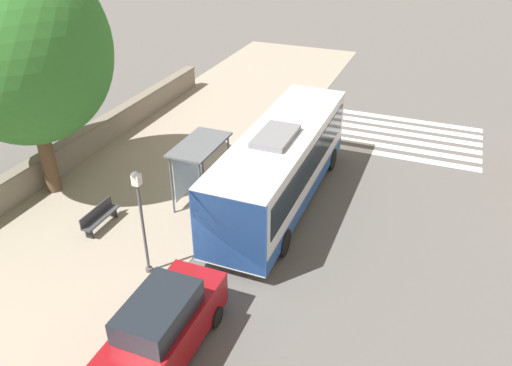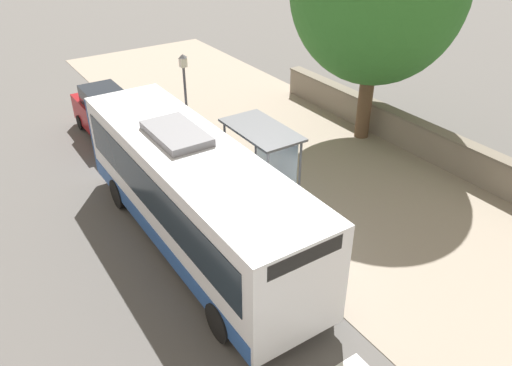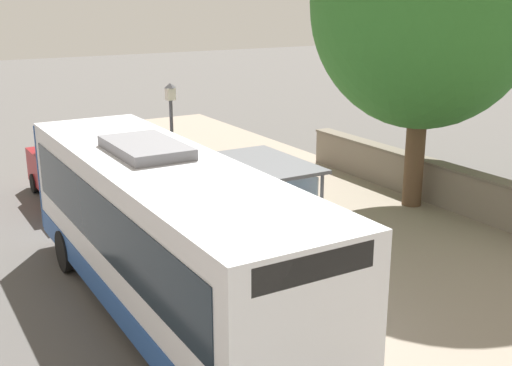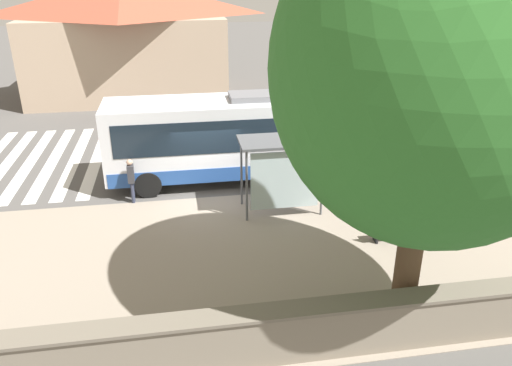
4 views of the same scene
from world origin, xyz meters
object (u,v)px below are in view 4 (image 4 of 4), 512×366
bus_shelter (283,155)px  street_lamp_near (410,137)px  bench (400,228)px  parked_car_behind_bus (445,146)px  pedestrian (131,177)px  shade_tree (436,69)px  bus (240,136)px

bus_shelter → street_lamp_near: 4.80m
bench → bus_shelter: bearing=51.0°
parked_car_behind_bus → bus_shelter: bearing=110.5°
pedestrian → shade_tree: shade_tree is taller
bus → bench: 7.33m
bus_shelter → shade_tree: shade_tree is taller
bench → street_lamp_near: 3.95m
parked_car_behind_bus → pedestrian: bearing=95.5°
bus → shade_tree: (-9.42, -2.68, 4.33)m
bus → parked_car_behind_bus: size_ratio=2.25×
bus → bus_shelter: 3.40m
bench → parked_car_behind_bus: parked_car_behind_bus is taller
bus_shelter → parked_car_behind_bus: bearing=-69.5°
pedestrian → street_lamp_near: street_lamp_near is taller
bus_shelter → street_lamp_near: bearing=-83.8°
shade_tree → parked_car_behind_bus: 11.98m
pedestrian → bench: (-4.24, -8.41, -0.51)m
pedestrian → parked_car_behind_bus: parked_car_behind_bus is taller
bus → parked_car_behind_bus: bus is taller
bus → bus_shelter: size_ratio=3.57×
bus → bench: bus is taller
street_lamp_near → bus: bearing=64.8°
pedestrian → street_lamp_near: size_ratio=0.43×
bus_shelter → bench: size_ratio=1.55×
bus → parked_car_behind_bus: (-0.37, -8.63, -0.81)m
bench → pedestrian: bearing=63.3°
pedestrian → parked_car_behind_bus: (1.23, -12.81, 0.01)m
pedestrian → bus: bearing=-69.0°
pedestrian → bus_shelter: bearing=-107.4°
bus → street_lamp_near: (-2.71, -5.78, 0.54)m
bus → bench: size_ratio=5.51×
pedestrian → bench: bearing=-116.7°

